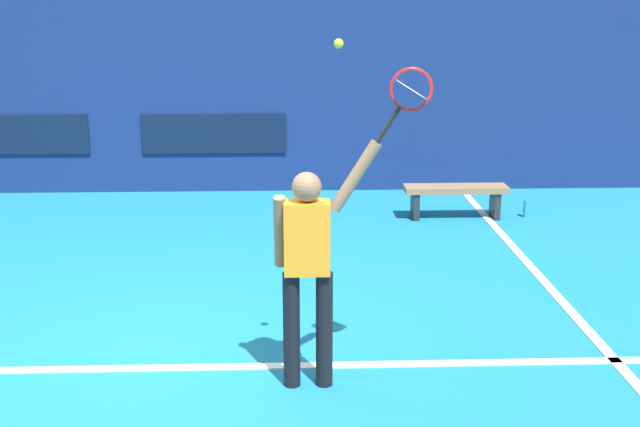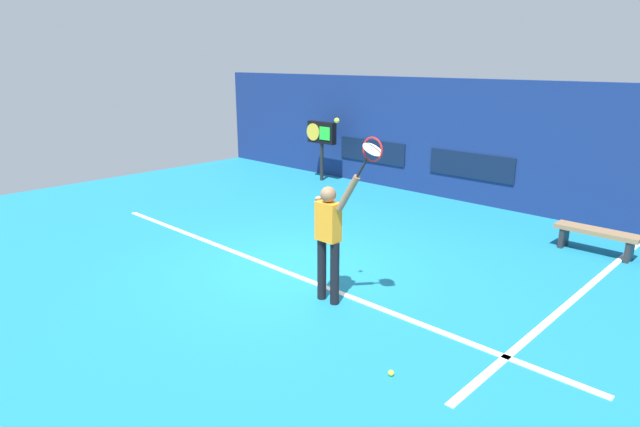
# 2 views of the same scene
# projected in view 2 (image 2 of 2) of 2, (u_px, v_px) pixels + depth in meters

# --- Properties ---
(ground_plane) EXTENTS (18.00, 18.00, 0.00)m
(ground_plane) POSITION_uv_depth(u_px,v_px,m) (293.00, 267.00, 8.98)
(ground_plane) COLOR teal
(back_wall) EXTENTS (18.00, 0.20, 2.92)m
(back_wall) POSITION_uv_depth(u_px,v_px,m) (475.00, 142.00, 12.72)
(back_wall) COLOR navy
(back_wall) RESTS_ON ground_plane
(sponsor_banner_center) EXTENTS (2.20, 0.03, 0.60)m
(sponsor_banner_center) POSITION_uv_depth(u_px,v_px,m) (471.00, 166.00, 12.78)
(sponsor_banner_center) COLOR #0C1933
(sponsor_banner_portside) EXTENTS (2.20, 0.03, 0.60)m
(sponsor_banner_portside) POSITION_uv_depth(u_px,v_px,m) (372.00, 151.00, 14.78)
(sponsor_banner_portside) COLOR #0C1933
(court_baseline) EXTENTS (10.00, 0.10, 0.01)m
(court_baseline) POSITION_uv_depth(u_px,v_px,m) (283.00, 271.00, 8.82)
(court_baseline) COLOR white
(court_baseline) RESTS_ON ground_plane
(court_sideline) EXTENTS (0.10, 7.00, 0.01)m
(court_sideline) POSITION_uv_depth(u_px,v_px,m) (575.00, 298.00, 7.81)
(court_sideline) COLOR white
(court_sideline) RESTS_ON ground_plane
(tennis_player) EXTENTS (0.79, 0.31, 1.93)m
(tennis_player) POSITION_uv_depth(u_px,v_px,m) (329.00, 234.00, 7.46)
(tennis_player) COLOR black
(tennis_player) RESTS_ON ground_plane
(tennis_racket) EXTENTS (0.47, 0.27, 0.60)m
(tennis_racket) POSITION_uv_depth(u_px,v_px,m) (371.00, 152.00, 6.64)
(tennis_racket) COLOR black
(tennis_ball) EXTENTS (0.07, 0.07, 0.07)m
(tennis_ball) POSITION_uv_depth(u_px,v_px,m) (337.00, 120.00, 6.82)
(tennis_ball) COLOR #CCE033
(scoreboard_clock) EXTENTS (0.96, 0.20, 1.67)m
(scoreboard_clock) POSITION_uv_depth(u_px,v_px,m) (321.00, 135.00, 15.08)
(scoreboard_clock) COLOR black
(scoreboard_clock) RESTS_ON ground_plane
(court_bench) EXTENTS (1.40, 0.36, 0.45)m
(court_bench) POSITION_uv_depth(u_px,v_px,m) (597.00, 235.00, 9.54)
(court_bench) COLOR olive
(court_bench) RESTS_ON ground_plane
(spare_ball) EXTENTS (0.07, 0.07, 0.07)m
(spare_ball) POSITION_uv_depth(u_px,v_px,m) (391.00, 373.00, 5.90)
(spare_ball) COLOR #CCE033
(spare_ball) RESTS_ON ground_plane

